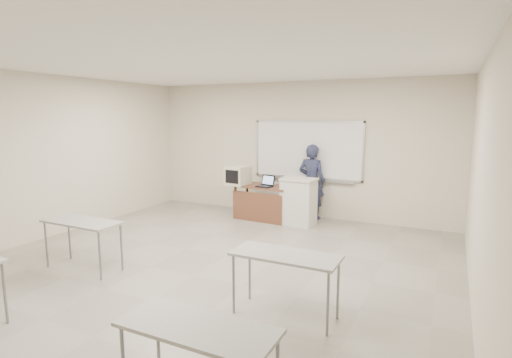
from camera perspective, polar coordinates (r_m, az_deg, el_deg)
The scene contains 10 objects.
floor at distance 5.90m, azimuth -8.90°, elevation -13.49°, with size 7.00×8.00×0.01m, color gray.
whiteboard at distance 8.92m, azimuth 7.35°, elevation 4.02°, with size 2.48×0.10×1.31m.
student_desks at distance 4.70m, azimuth -18.77°, elevation -11.03°, with size 4.40×2.20×0.73m.
instructor_desk at distance 8.63m, azimuth 0.75°, elevation -2.57°, with size 1.25×0.62×0.75m.
podium at distance 8.31m, azimuth 6.09°, elevation -3.21°, with size 0.70×0.51×0.98m.
crt_monitor at distance 8.78m, azimuth -2.53°, elevation 0.52°, with size 0.44×0.49×0.42m.
laptop at distance 8.51m, azimuth 1.32°, elevation -0.72°, with size 0.32×0.30×0.24m.
mouse at distance 8.64m, azimuth 2.40°, elevation -0.83°, with size 0.10×0.07×0.04m, color #A1A6A9.
keyboard at distance 8.35m, azimuth 5.37°, elevation 0.32°, with size 0.40×0.13×0.02m, color #BBB79C.
presenter at distance 8.84m, azimuth 7.95°, elevation -0.35°, with size 0.60×0.39×1.64m, color black.
Camera 1 is at (3.18, -4.44, 2.24)m, focal length 28.00 mm.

